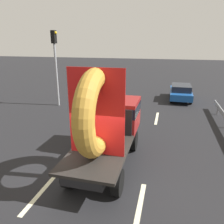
# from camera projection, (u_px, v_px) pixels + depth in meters

# --- Properties ---
(ground_plane) EXTENTS (120.00, 120.00, 0.00)m
(ground_plane) POSITION_uv_depth(u_px,v_px,m) (94.00, 179.00, 8.01)
(ground_plane) COLOR black
(flatbed_truck) EXTENTS (2.02, 5.13, 4.04)m
(flatbed_truck) POSITION_uv_depth(u_px,v_px,m) (107.00, 120.00, 8.55)
(flatbed_truck) COLOR black
(flatbed_truck) RESTS_ON ground_plane
(distant_sedan) EXTENTS (1.73, 4.03, 1.31)m
(distant_sedan) POSITION_uv_depth(u_px,v_px,m) (181.00, 92.00, 18.74)
(distant_sedan) COLOR black
(distant_sedan) RESTS_ON ground_plane
(traffic_light) EXTENTS (0.42, 0.36, 5.56)m
(traffic_light) POSITION_uv_depth(u_px,v_px,m) (55.00, 58.00, 16.24)
(traffic_light) COLOR gray
(traffic_light) RESTS_ON ground_plane
(lane_dash_left_near) EXTENTS (0.16, 2.60, 0.01)m
(lane_dash_left_near) POSITION_uv_depth(u_px,v_px,m) (44.00, 189.00, 7.47)
(lane_dash_left_near) COLOR beige
(lane_dash_left_near) RESTS_ON ground_plane
(lane_dash_left_far) EXTENTS (0.16, 2.98, 0.01)m
(lane_dash_left_far) POSITION_uv_depth(u_px,v_px,m) (107.00, 116.00, 14.87)
(lane_dash_left_far) COLOR beige
(lane_dash_left_far) RESTS_ON ground_plane
(lane_dash_right_near) EXTENTS (0.16, 2.34, 0.01)m
(lane_dash_right_near) POSITION_uv_depth(u_px,v_px,m) (139.00, 208.00, 6.63)
(lane_dash_right_near) COLOR beige
(lane_dash_right_near) RESTS_ON ground_plane
(lane_dash_right_far) EXTENTS (0.16, 2.44, 0.01)m
(lane_dash_right_far) POSITION_uv_depth(u_px,v_px,m) (157.00, 118.00, 14.38)
(lane_dash_right_far) COLOR beige
(lane_dash_right_far) RESTS_ON ground_plane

